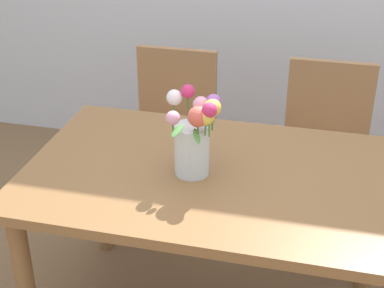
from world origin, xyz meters
name	(u,v)px	position (x,y,z in m)	size (l,w,h in m)	color
dining_table	(215,194)	(0.00, 0.00, 0.65)	(1.43, 0.90, 0.74)	olive
chair_left	(172,125)	(-0.39, 0.79, 0.52)	(0.42, 0.42, 0.90)	#9E7047
chair_right	(325,141)	(0.39, 0.79, 0.52)	(0.42, 0.42, 0.90)	#9E7047
flower_vase	(194,134)	(-0.07, -0.02, 0.90)	(0.22, 0.25, 0.32)	silver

